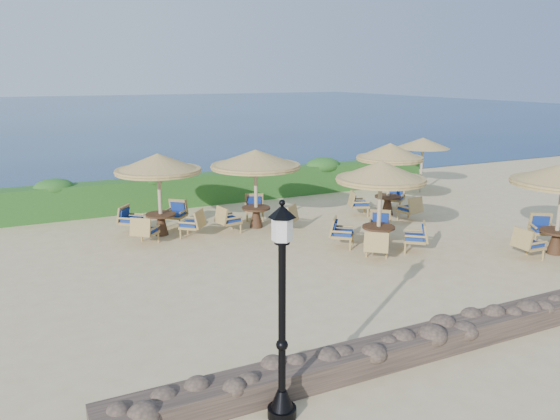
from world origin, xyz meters
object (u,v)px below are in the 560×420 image
(lamp_post, at_px, (282,323))
(extra_parasol, at_px, (423,143))
(cafe_set_2, at_px, (159,180))
(cafe_set_3, at_px, (256,171))
(cafe_set_4, at_px, (389,166))
(cafe_set_0, at_px, (380,191))

(lamp_post, xyz_separation_m, extra_parasol, (12.60, 12.00, 0.62))
(cafe_set_2, distance_m, cafe_set_3, 3.16)
(extra_parasol, bearing_deg, cafe_set_4, -144.84)
(cafe_set_2, bearing_deg, cafe_set_0, -38.12)
(lamp_post, xyz_separation_m, cafe_set_3, (3.83, 9.89, 0.40))
(lamp_post, bearing_deg, cafe_set_3, 68.83)
(cafe_set_0, xyz_separation_m, cafe_set_3, (-2.32, 3.75, 0.18))
(lamp_post, relative_size, cafe_set_2, 1.21)
(lamp_post, height_order, extra_parasol, lamp_post)
(extra_parasol, height_order, cafe_set_3, cafe_set_3)
(cafe_set_3, xyz_separation_m, cafe_set_4, (5.07, -0.49, -0.14))
(lamp_post, distance_m, cafe_set_0, 8.68)
(cafe_set_0, relative_size, cafe_set_2, 0.97)
(cafe_set_2, relative_size, cafe_set_4, 1.00)
(cafe_set_2, bearing_deg, extra_parasol, 7.69)
(extra_parasol, height_order, cafe_set_0, cafe_set_0)
(cafe_set_2, bearing_deg, cafe_set_3, -9.28)
(extra_parasol, distance_m, cafe_set_0, 8.73)
(lamp_post, xyz_separation_m, cafe_set_4, (8.89, 9.39, 0.26))
(extra_parasol, relative_size, cafe_set_2, 0.88)
(extra_parasol, xyz_separation_m, cafe_set_0, (-6.46, -5.87, -0.40))
(cafe_set_3, relative_size, cafe_set_4, 1.10)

